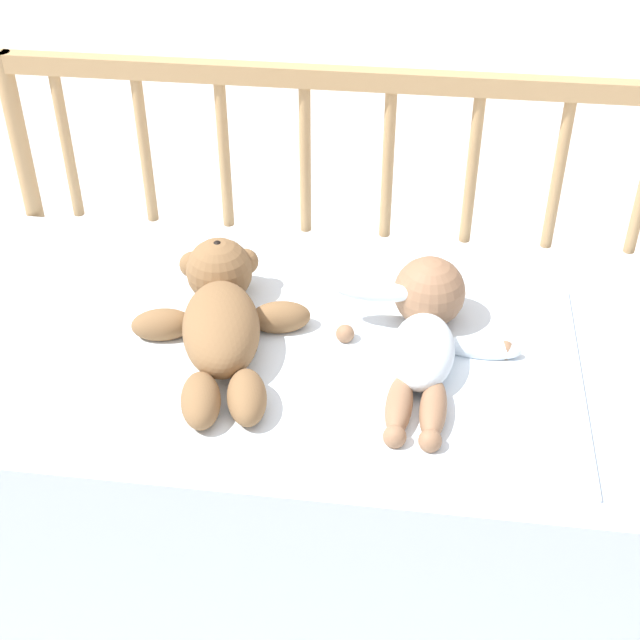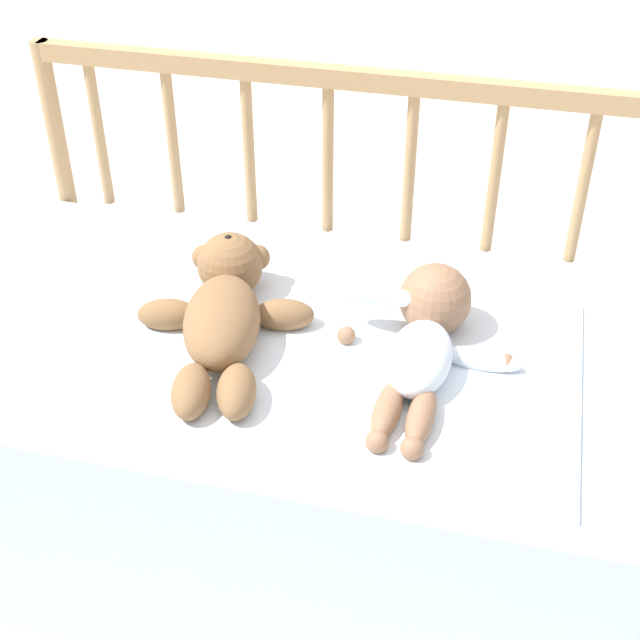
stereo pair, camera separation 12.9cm
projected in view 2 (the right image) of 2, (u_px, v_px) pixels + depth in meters
The scene contains 6 objects.
ground_plane at pixel (322, 533), 1.78m from camera, with size 12.00×12.00×0.00m, color silver.
crib_mattress at pixel (322, 447), 1.64m from camera, with size 1.34×0.69×0.48m.
crib_rail at pixel (368, 187), 1.72m from camera, with size 1.34×0.04×0.82m.
blanket at pixel (319, 360), 1.46m from camera, with size 0.83×0.51×0.01m.
teddy_bear at pixel (224, 310), 1.49m from camera, with size 0.31×0.43×0.12m.
baby at pixel (425, 336), 1.44m from camera, with size 0.32×0.39×0.12m.
Camera 2 is at (0.28, -1.14, 1.40)m, focal length 50.00 mm.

